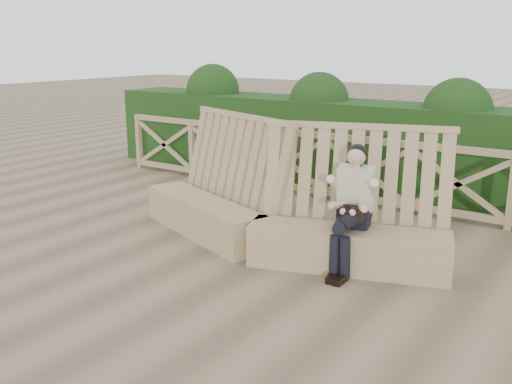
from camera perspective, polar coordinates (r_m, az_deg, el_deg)
The scene contains 5 objects.
ground at distance 6.35m, azimuth -2.53°, elevation -8.56°, with size 60.00×60.00×0.00m, color brown.
bench at distance 7.09m, azimuth 1.77°, elevation -2.53°, with size 4.42×1.46×1.62m.
woman at distance 6.43m, azimuth 9.61°, elevation -1.12°, with size 0.46×0.87×1.43m.
guardrail at distance 9.09m, azimuth 10.87°, elevation 2.03°, with size 10.10×0.09×1.10m.
hedge at distance 10.14m, azimuth 13.70°, elevation 4.31°, with size 12.00×1.20×1.50m, color black.
Camera 1 is at (3.54, -4.64, 2.51)m, focal length 40.00 mm.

